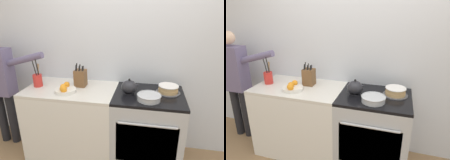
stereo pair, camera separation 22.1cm
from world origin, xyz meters
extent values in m
cube|color=silver|center=(0.00, 0.67, 1.30)|extent=(8.00, 0.04, 2.60)
cube|color=white|center=(-0.65, 0.32, 0.43)|extent=(1.07, 0.65, 0.86)
cube|color=silver|center=(-0.65, 0.32, 0.87)|extent=(1.07, 0.65, 0.03)
cube|color=#B7BABF|center=(0.27, 0.32, 0.43)|extent=(0.77, 0.65, 0.86)
cube|color=black|center=(0.27, 0.01, 0.45)|extent=(0.63, 0.01, 0.47)
cylinder|color=#B7BABF|center=(0.27, -0.02, 0.70)|extent=(0.58, 0.02, 0.02)
cube|color=black|center=(0.27, 0.32, 0.88)|extent=(0.77, 0.65, 0.03)
cylinder|color=#4C4C51|center=(0.48, 0.40, 0.90)|extent=(0.27, 0.27, 0.01)
cylinder|color=tan|center=(0.48, 0.40, 0.92)|extent=(0.22, 0.22, 0.04)
cylinder|color=tan|center=(0.48, 0.40, 0.96)|extent=(0.21, 0.21, 0.04)
cylinder|color=white|center=(0.48, 0.40, 0.98)|extent=(0.22, 0.22, 0.01)
cylinder|color=#232328|center=(0.05, 0.31, 0.90)|extent=(0.12, 0.12, 0.01)
ellipsoid|color=#232328|center=(0.05, 0.31, 0.97)|extent=(0.17, 0.17, 0.15)
cone|color=#232328|center=(0.13, 0.31, 0.99)|extent=(0.09, 0.04, 0.08)
sphere|color=black|center=(0.05, 0.31, 1.05)|extent=(0.02, 0.02, 0.02)
cylinder|color=#B7BABF|center=(0.27, 0.17, 0.92)|extent=(0.24, 0.24, 0.06)
torus|color=#B7BABF|center=(0.27, 0.17, 0.95)|extent=(0.25, 0.25, 0.01)
cube|color=brown|center=(-0.56, 0.42, 0.99)|extent=(0.13, 0.13, 0.20)
cylinder|color=black|center=(-0.60, 0.38, 1.13)|extent=(0.01, 0.03, 0.07)
cylinder|color=black|center=(-0.56, 0.39, 1.12)|extent=(0.01, 0.03, 0.06)
cylinder|color=black|center=(-0.52, 0.39, 1.12)|extent=(0.01, 0.03, 0.06)
cylinder|color=black|center=(-0.60, 0.41, 1.13)|extent=(0.01, 0.04, 0.09)
cylinder|color=black|center=(-0.56, 0.41, 1.13)|extent=(0.01, 0.03, 0.07)
cylinder|color=black|center=(-0.52, 0.42, 1.12)|extent=(0.01, 0.03, 0.06)
cylinder|color=red|center=(-1.07, 0.31, 0.97)|extent=(0.11, 0.11, 0.15)
cylinder|color=#A37A51|center=(-1.05, 0.33, 1.06)|extent=(0.03, 0.03, 0.23)
cylinder|color=black|center=(-1.07, 0.29, 1.08)|extent=(0.06, 0.01, 0.27)
cylinder|color=black|center=(-1.05, 0.31, 1.09)|extent=(0.02, 0.04, 0.29)
cylinder|color=#A37A51|center=(-1.06, 0.33, 1.05)|extent=(0.06, 0.02, 0.22)
cylinder|color=silver|center=(-0.67, 0.20, 0.91)|extent=(0.24, 0.24, 0.04)
sphere|color=orange|center=(-0.69, 0.20, 0.95)|extent=(0.07, 0.07, 0.07)
sphere|color=orange|center=(-0.65, 0.13, 0.95)|extent=(0.07, 0.07, 0.07)
sphere|color=orange|center=(-0.68, 0.28, 0.95)|extent=(0.07, 0.07, 0.07)
sphere|color=orange|center=(-0.67, 0.15, 0.95)|extent=(0.07, 0.07, 0.07)
cylinder|color=black|center=(-1.70, 0.35, 0.36)|extent=(0.11, 0.11, 0.73)
cylinder|color=black|center=(-1.54, 0.35, 0.36)|extent=(0.11, 0.11, 0.73)
cylinder|color=slate|center=(-1.24, 0.35, 1.21)|extent=(0.51, 0.08, 0.21)
camera|label=1|loc=(0.25, -1.75, 1.80)|focal=32.00mm
camera|label=2|loc=(0.46, -1.69, 1.80)|focal=32.00mm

